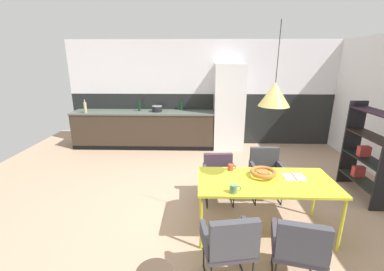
{
  "coord_description": "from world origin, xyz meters",
  "views": [
    {
      "loc": [
        -0.13,
        -3.26,
        2.19
      ],
      "look_at": [
        -0.24,
        0.93,
        0.92
      ],
      "focal_mm": 24.07,
      "sensor_mm": 36.0,
      "label": 1
    }
  ],
  "objects_px": {
    "armchair_by_stool": "(219,172)",
    "mug_glass_clear": "(231,167)",
    "bottle_spice_small": "(139,106)",
    "dining_table": "(266,184)",
    "cooking_pot": "(157,109)",
    "armchair_corner_seat": "(299,245)",
    "bottle_wine_green": "(85,107)",
    "pendant_lamp_over_table_near": "(275,94)",
    "open_book": "(294,177)",
    "armchair_facing_counter": "(266,167)",
    "armchair_far_side": "(230,242)",
    "mug_white_ceramic": "(234,189)",
    "open_shelf_unit": "(368,152)",
    "refrigerator_column": "(229,107)",
    "fruit_bowl": "(263,172)",
    "bottle_vinegar_dark": "(181,106)"
  },
  "relations": [
    {
      "from": "armchair_by_stool",
      "to": "mug_glass_clear",
      "type": "xyz_separation_m",
      "value": [
        0.12,
        -0.48,
        0.29
      ]
    },
    {
      "from": "armchair_by_stool",
      "to": "bottle_spice_small",
      "type": "height_order",
      "value": "bottle_spice_small"
    },
    {
      "from": "mug_glass_clear",
      "to": "armchair_by_stool",
      "type": "bearing_deg",
      "value": 103.59
    },
    {
      "from": "dining_table",
      "to": "mug_glass_clear",
      "type": "distance_m",
      "value": 0.51
    },
    {
      "from": "bottle_spice_small",
      "to": "cooking_pot",
      "type": "bearing_deg",
      "value": -10.28
    },
    {
      "from": "armchair_corner_seat",
      "to": "bottle_wine_green",
      "type": "distance_m",
      "value": 5.47
    },
    {
      "from": "armchair_by_stool",
      "to": "mug_glass_clear",
      "type": "relative_size",
      "value": 6.29
    },
    {
      "from": "mug_glass_clear",
      "to": "pendant_lamp_over_table_near",
      "type": "xyz_separation_m",
      "value": [
        0.4,
        -0.33,
        1.03
      ]
    },
    {
      "from": "dining_table",
      "to": "armchair_corner_seat",
      "type": "height_order",
      "value": "armchair_corner_seat"
    },
    {
      "from": "armchair_corner_seat",
      "to": "open_book",
      "type": "bearing_deg",
      "value": 87.75
    },
    {
      "from": "bottle_wine_green",
      "to": "bottle_spice_small",
      "type": "bearing_deg",
      "value": 12.06
    },
    {
      "from": "armchair_facing_counter",
      "to": "armchair_far_side",
      "type": "xyz_separation_m",
      "value": [
        -0.77,
        -1.76,
        0.0
      ]
    },
    {
      "from": "armchair_corner_seat",
      "to": "cooking_pot",
      "type": "relative_size",
      "value": 3.16
    },
    {
      "from": "open_book",
      "to": "armchair_facing_counter",
      "type": "bearing_deg",
      "value": 100.65
    },
    {
      "from": "armchair_facing_counter",
      "to": "mug_white_ceramic",
      "type": "height_order",
      "value": "mug_white_ceramic"
    },
    {
      "from": "armchair_far_side",
      "to": "mug_glass_clear",
      "type": "distance_m",
      "value": 1.21
    },
    {
      "from": "open_book",
      "to": "open_shelf_unit",
      "type": "relative_size",
      "value": 0.18
    },
    {
      "from": "refrigerator_column",
      "to": "armchair_far_side",
      "type": "xyz_separation_m",
      "value": [
        -0.43,
        -4.2,
        -0.51
      ]
    },
    {
      "from": "open_book",
      "to": "mug_glass_clear",
      "type": "distance_m",
      "value": 0.81
    },
    {
      "from": "fruit_bowl",
      "to": "bottle_spice_small",
      "type": "distance_m",
      "value": 4.03
    },
    {
      "from": "armchair_corner_seat",
      "to": "mug_white_ceramic",
      "type": "height_order",
      "value": "mug_white_ceramic"
    },
    {
      "from": "refrigerator_column",
      "to": "dining_table",
      "type": "relative_size",
      "value": 1.22
    },
    {
      "from": "mug_white_ceramic",
      "to": "dining_table",
      "type": "bearing_deg",
      "value": 35.67
    },
    {
      "from": "bottle_spice_small",
      "to": "open_shelf_unit",
      "type": "xyz_separation_m",
      "value": [
        4.19,
        -2.4,
        -0.28
      ]
    },
    {
      "from": "armchair_corner_seat",
      "to": "bottle_wine_green",
      "type": "relative_size",
      "value": 2.49
    },
    {
      "from": "armchair_by_stool",
      "to": "bottle_vinegar_dark",
      "type": "xyz_separation_m",
      "value": [
        -0.78,
        2.76,
        0.54
      ]
    },
    {
      "from": "armchair_by_stool",
      "to": "bottle_vinegar_dark",
      "type": "bearing_deg",
      "value": -77.83
    },
    {
      "from": "fruit_bowl",
      "to": "bottle_spice_small",
      "type": "height_order",
      "value": "bottle_spice_small"
    },
    {
      "from": "fruit_bowl",
      "to": "pendant_lamp_over_table_near",
      "type": "bearing_deg",
      "value": -85.63
    },
    {
      "from": "armchair_far_side",
      "to": "refrigerator_column",
      "type": "bearing_deg",
      "value": 74.78
    },
    {
      "from": "cooking_pot",
      "to": "open_shelf_unit",
      "type": "height_order",
      "value": "open_shelf_unit"
    },
    {
      "from": "open_shelf_unit",
      "to": "bottle_wine_green",
      "type": "bearing_deg",
      "value": -111.45
    },
    {
      "from": "armchair_far_side",
      "to": "open_shelf_unit",
      "type": "height_order",
      "value": "open_shelf_unit"
    },
    {
      "from": "armchair_facing_counter",
      "to": "armchair_by_stool",
      "type": "height_order",
      "value": "armchair_facing_counter"
    },
    {
      "from": "armchair_by_stool",
      "to": "mug_white_ceramic",
      "type": "relative_size",
      "value": 5.49
    },
    {
      "from": "armchair_by_stool",
      "to": "bottle_vinegar_dark",
      "type": "height_order",
      "value": "bottle_vinegar_dark"
    },
    {
      "from": "armchair_by_stool",
      "to": "pendant_lamp_over_table_near",
      "type": "xyz_separation_m",
      "value": [
        0.52,
        -0.81,
        1.32
      ]
    },
    {
      "from": "bottle_wine_green",
      "to": "pendant_lamp_over_table_near",
      "type": "height_order",
      "value": "pendant_lamp_over_table_near"
    },
    {
      "from": "armchair_corner_seat",
      "to": "open_shelf_unit",
      "type": "height_order",
      "value": "open_shelf_unit"
    },
    {
      "from": "open_book",
      "to": "cooking_pot",
      "type": "height_order",
      "value": "cooking_pot"
    },
    {
      "from": "dining_table",
      "to": "open_book",
      "type": "bearing_deg",
      "value": 13.81
    },
    {
      "from": "armchair_far_side",
      "to": "bottle_wine_green",
      "type": "relative_size",
      "value": 2.59
    },
    {
      "from": "mug_glass_clear",
      "to": "open_shelf_unit",
      "type": "bearing_deg",
      "value": 17.01
    },
    {
      "from": "refrigerator_column",
      "to": "open_shelf_unit",
      "type": "relative_size",
      "value": 1.37
    },
    {
      "from": "open_shelf_unit",
      "to": "armchair_facing_counter",
      "type": "bearing_deg",
      "value": -86.22
    },
    {
      "from": "armchair_facing_counter",
      "to": "armchair_by_stool",
      "type": "relative_size",
      "value": 1.11
    },
    {
      "from": "cooking_pot",
      "to": "fruit_bowl",
      "type": "bearing_deg",
      "value": -59.79
    },
    {
      "from": "open_book",
      "to": "bottle_vinegar_dark",
      "type": "xyz_separation_m",
      "value": [
        -1.68,
        3.44,
        0.29
      ]
    },
    {
      "from": "open_book",
      "to": "mug_glass_clear",
      "type": "xyz_separation_m",
      "value": [
        -0.78,
        0.2,
        0.04
      ]
    },
    {
      "from": "pendant_lamp_over_table_near",
      "to": "bottle_wine_green",
      "type": "bearing_deg",
      "value": 138.58
    }
  ]
}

